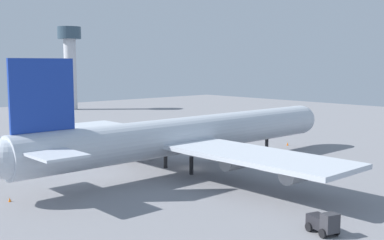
% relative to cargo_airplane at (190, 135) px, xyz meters
% --- Properties ---
extents(ground_plane, '(287.78, 287.78, 0.00)m').
position_rel_cargo_airplane_xyz_m(ground_plane, '(0.45, -0.00, -6.09)').
color(ground_plane, gray).
extents(cargo_airplane, '(71.94, 65.26, 19.42)m').
position_rel_cargo_airplane_xyz_m(cargo_airplane, '(0.00, 0.00, 0.00)').
color(cargo_airplane, silver).
rests_on(cargo_airplane, ground_plane).
extents(fuel_truck, '(3.06, 4.00, 2.58)m').
position_rel_cargo_airplane_xyz_m(fuel_truck, '(-11.18, -34.23, -4.82)').
color(fuel_truck, '#333338').
rests_on(fuel_truck, ground_plane).
extents(safety_cone_nose, '(0.50, 0.50, 0.71)m').
position_rel_cargo_airplane_xyz_m(safety_cone_nose, '(32.83, 2.85, -5.74)').
color(safety_cone_nose, orange).
rests_on(safety_cone_nose, ground_plane).
extents(safety_cone_tail, '(0.41, 0.41, 0.58)m').
position_rel_cargo_airplane_xyz_m(safety_cone_tail, '(-31.92, 1.41, -5.80)').
color(safety_cone_tail, orange).
rests_on(safety_cone_tail, ground_plane).
extents(control_tower, '(9.33, 9.33, 33.33)m').
position_rel_cargo_airplane_xyz_m(control_tower, '(38.38, 114.56, 14.49)').
color(control_tower, silver).
rests_on(control_tower, ground_plane).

